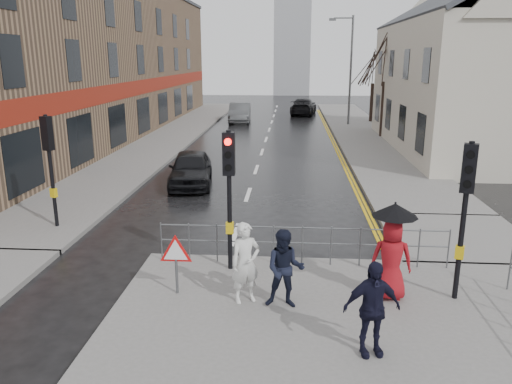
# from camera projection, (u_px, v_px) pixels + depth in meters

# --- Properties ---
(ground) EXTENTS (120.00, 120.00, 0.00)m
(ground) POSITION_uv_depth(u_px,v_px,m) (221.00, 277.00, 12.08)
(ground) COLOR black
(ground) RESTS_ON ground
(near_pavement) EXTENTS (10.00, 9.00, 0.14)m
(near_pavement) POSITION_uv_depth(u_px,v_px,m) (367.00, 365.00, 8.49)
(near_pavement) COLOR #605E5B
(near_pavement) RESTS_ON ground
(left_pavement) EXTENTS (4.00, 44.00, 0.14)m
(left_pavement) POSITION_uv_depth(u_px,v_px,m) (174.00, 133.00, 34.66)
(left_pavement) COLOR #605E5B
(left_pavement) RESTS_ON ground
(right_pavement) EXTENTS (4.00, 40.00, 0.14)m
(right_pavement) POSITION_uv_depth(u_px,v_px,m) (360.00, 131.00, 35.69)
(right_pavement) COLOR #605E5B
(right_pavement) RESTS_ON ground
(pavement_bridge_right) EXTENTS (4.00, 4.20, 0.14)m
(pavement_bridge_right) POSITION_uv_depth(u_px,v_px,m) (457.00, 238.00, 14.51)
(pavement_bridge_right) COLOR #605E5B
(pavement_bridge_right) RESTS_ON ground
(building_left_terrace) EXTENTS (8.00, 42.00, 10.00)m
(building_left_terrace) POSITION_uv_depth(u_px,v_px,m) (85.00, 60.00, 32.79)
(building_left_terrace) COLOR brown
(building_left_terrace) RESTS_ON ground
(building_right_cream) EXTENTS (9.00, 16.40, 10.10)m
(building_right_cream) POSITION_uv_depth(u_px,v_px,m) (482.00, 64.00, 27.34)
(building_right_cream) COLOR #BEB5A6
(building_right_cream) RESTS_ON ground
(church_tower) EXTENTS (5.00, 5.00, 18.00)m
(church_tower) POSITION_uv_depth(u_px,v_px,m) (292.00, 29.00, 69.33)
(church_tower) COLOR #989AA0
(church_tower) RESTS_ON ground
(traffic_signal_near_left) EXTENTS (0.28, 0.27, 3.40)m
(traffic_signal_near_left) POSITION_uv_depth(u_px,v_px,m) (229.00, 176.00, 11.62)
(traffic_signal_near_left) COLOR black
(traffic_signal_near_left) RESTS_ON near_pavement
(traffic_signal_near_right) EXTENTS (0.34, 0.33, 3.40)m
(traffic_signal_near_right) POSITION_uv_depth(u_px,v_px,m) (466.00, 194.00, 10.12)
(traffic_signal_near_right) COLOR black
(traffic_signal_near_right) RESTS_ON near_pavement
(traffic_signal_far_left) EXTENTS (0.34, 0.33, 3.40)m
(traffic_signal_far_left) POSITION_uv_depth(u_px,v_px,m) (49.00, 151.00, 14.71)
(traffic_signal_far_left) COLOR black
(traffic_signal_far_left) RESTS_ON left_pavement
(guard_railing_front) EXTENTS (7.14, 0.04, 1.00)m
(guard_railing_front) POSITION_uv_depth(u_px,v_px,m) (302.00, 237.00, 12.30)
(guard_railing_front) COLOR #595B5E
(guard_railing_front) RESTS_ON near_pavement
(warning_sign) EXTENTS (0.80, 0.07, 1.35)m
(warning_sign) POSITION_uv_depth(u_px,v_px,m) (176.00, 255.00, 10.70)
(warning_sign) COLOR #595B5E
(warning_sign) RESTS_ON near_pavement
(street_lamp) EXTENTS (1.83, 0.25, 8.00)m
(street_lamp) POSITION_uv_depth(u_px,v_px,m) (349.00, 63.00, 37.41)
(street_lamp) COLOR #595B5E
(street_lamp) RESTS_ON right_pavement
(tree_near) EXTENTS (2.40, 2.40, 6.58)m
(tree_near) POSITION_uv_depth(u_px,v_px,m) (386.00, 57.00, 31.41)
(tree_near) COLOR black
(tree_near) RESTS_ON right_pavement
(tree_far) EXTENTS (2.40, 2.40, 5.64)m
(tree_far) POSITION_uv_depth(u_px,v_px,m) (374.00, 67.00, 39.26)
(tree_far) COLOR black
(tree_far) RESTS_ON right_pavement
(pedestrian_a) EXTENTS (0.75, 0.65, 1.73)m
(pedestrian_a) POSITION_uv_depth(u_px,v_px,m) (246.00, 263.00, 10.37)
(pedestrian_a) COLOR silver
(pedestrian_a) RESTS_ON near_pavement
(pedestrian_b) EXTENTS (0.84, 0.67, 1.66)m
(pedestrian_b) POSITION_uv_depth(u_px,v_px,m) (285.00, 269.00, 10.15)
(pedestrian_b) COLOR black
(pedestrian_b) RESTS_ON near_pavement
(pedestrian_with_umbrella) EXTENTS (0.96, 0.96, 2.11)m
(pedestrian_with_umbrella) POSITION_uv_depth(u_px,v_px,m) (392.00, 248.00, 10.44)
(pedestrian_with_umbrella) COLOR maroon
(pedestrian_with_umbrella) RESTS_ON near_pavement
(pedestrian_d) EXTENTS (1.07, 0.62, 1.72)m
(pedestrian_d) POSITION_uv_depth(u_px,v_px,m) (372.00, 308.00, 8.50)
(pedestrian_d) COLOR black
(pedestrian_d) RESTS_ON near_pavement
(car_parked) EXTENTS (2.18, 4.32, 1.41)m
(car_parked) POSITION_uv_depth(u_px,v_px,m) (191.00, 168.00, 20.58)
(car_parked) COLOR black
(car_parked) RESTS_ON ground
(car_mid) EXTENTS (1.93, 4.85, 1.57)m
(car_mid) POSITION_uv_depth(u_px,v_px,m) (240.00, 113.00, 40.59)
(car_mid) COLOR #45484A
(car_mid) RESTS_ON ground
(car_far) EXTENTS (2.71, 5.34, 1.48)m
(car_far) POSITION_uv_depth(u_px,v_px,m) (303.00, 106.00, 46.16)
(car_far) COLOR black
(car_far) RESTS_ON ground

